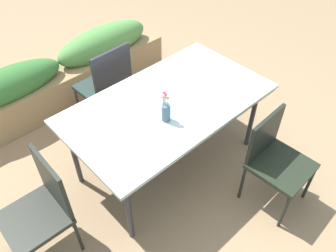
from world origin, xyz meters
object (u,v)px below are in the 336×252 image
Objects in this scene: chair_end_left at (42,206)px; chair_far_side at (107,84)px; flower_vase at (166,110)px; planter_box at (63,76)px; chair_near_right at (275,157)px; dining_table at (168,106)px.

chair_far_side is at bearing -52.91° from chair_end_left.
planter_box is at bearing 91.66° from flower_vase.
chair_end_left is 3.28× the size of flower_vase.
chair_far_side is 1.51m from chair_end_left.
chair_near_right is 2.54m from planter_box.
flower_vase is (-0.11, -1.03, 0.36)m from chair_far_side.
planter_box is at bearing -77.98° from chair_near_right.
chair_near_right is 0.32× the size of planter_box.
chair_far_side is at bearing -77.64° from chair_near_right.
chair_end_left is (-1.28, -0.00, -0.23)m from dining_table.
flower_vase reaches higher than chair_near_right.
dining_table is 0.66× the size of planter_box.
planter_box is (-0.16, 0.69, -0.18)m from chair_far_side.
chair_near_right is at bearing -116.65° from chair_end_left.
chair_near_right reaches higher than planter_box.
chair_end_left is at bearing -179.92° from dining_table.
chair_far_side is 1.06× the size of chair_end_left.
chair_near_right reaches higher than dining_table.
chair_near_right is 3.10× the size of flower_vase.
dining_table is at bearing -82.07° from planter_box.
planter_box is at bearing 97.93° from dining_table.
chair_end_left reaches higher than chair_near_right.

